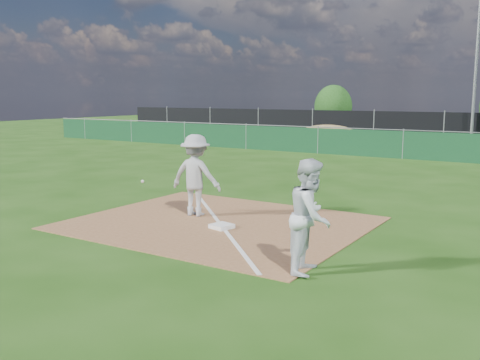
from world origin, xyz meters
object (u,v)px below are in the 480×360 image
at_px(car_left, 364,126).
at_px(runner, 311,216).
at_px(light_pole, 476,71).
at_px(car_mid, 434,126).
at_px(play_at_first, 196,175).
at_px(first_base, 222,226).
at_px(tree_left, 333,107).

bearing_deg(car_left, runner, -174.67).
height_order(light_pole, car_left, light_pole).
relative_size(car_left, car_mid, 0.81).
xyz_separation_m(light_pole, car_left, (-7.52, 4.31, -3.33)).
relative_size(light_pole, play_at_first, 3.26).
xyz_separation_m(runner, car_mid, (-4.39, 27.57, -0.10)).
relative_size(light_pole, runner, 4.46).
distance_m(play_at_first, car_left, 26.21).
relative_size(light_pole, car_left, 2.06).
distance_m(play_at_first, car_mid, 25.40).
bearing_deg(first_base, car_left, 103.53).
relative_size(play_at_first, runner, 1.37).
distance_m(car_left, car_mid, 4.66).
bearing_deg(car_left, first_base, -179.13).
distance_m(light_pole, play_at_first, 21.73).
xyz_separation_m(play_at_first, runner, (3.88, -2.18, -0.05)).
distance_m(first_base, car_left, 27.14).
distance_m(light_pole, first_base, 22.45).
bearing_deg(tree_left, car_mid, -30.46).
relative_size(light_pole, tree_left, 2.26).
xyz_separation_m(runner, tree_left, (-13.40, 32.87, 0.93)).
distance_m(first_base, car_mid, 26.15).
relative_size(first_base, tree_left, 0.11).
distance_m(runner, tree_left, 35.51).
xyz_separation_m(play_at_first, car_left, (-5.17, 25.70, -0.27)).
xyz_separation_m(car_mid, tree_left, (-9.01, 5.30, 1.02)).
height_order(car_left, car_mid, car_mid).
xyz_separation_m(car_left, tree_left, (-4.36, 5.00, 1.15)).
bearing_deg(tree_left, runner, -67.82).
relative_size(first_base, play_at_first, 0.16).
height_order(play_at_first, tree_left, tree_left).
bearing_deg(runner, car_left, 7.00).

